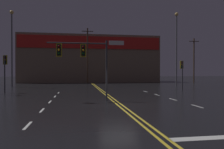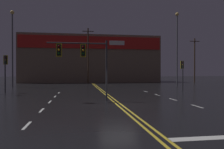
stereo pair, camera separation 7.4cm
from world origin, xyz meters
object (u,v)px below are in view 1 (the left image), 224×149
(traffic_signal_corner_northeast, at_px, (182,68))
(traffic_signal_median, at_px, (81,55))
(traffic_signal_corner_northwest, at_px, (5,65))
(streetlight_near_left, at_px, (177,40))
(streetlight_near_right, at_px, (12,39))

(traffic_signal_corner_northeast, bearing_deg, traffic_signal_median, -144.25)
(traffic_signal_median, xyz_separation_m, traffic_signal_corner_northwest, (-7.90, 7.99, -0.57))
(traffic_signal_corner_northeast, relative_size, streetlight_near_left, 0.31)
(traffic_signal_median, xyz_separation_m, streetlight_near_left, (15.45, 16.51, 3.80))
(traffic_signal_median, bearing_deg, streetlight_near_left, 46.91)
(streetlight_near_right, bearing_deg, streetlight_near_left, -1.67)
(traffic_signal_corner_northwest, height_order, traffic_signal_corner_northeast, traffic_signal_corner_northwest)
(traffic_signal_median, distance_m, streetlight_near_left, 22.93)
(traffic_signal_corner_northeast, relative_size, streetlight_near_right, 0.32)
(traffic_signal_median, height_order, traffic_signal_corner_northwest, traffic_signal_median)
(traffic_signal_corner_northeast, xyz_separation_m, streetlight_near_left, (2.77, 7.38, 4.64))
(traffic_signal_median, xyz_separation_m, traffic_signal_corner_northeast, (12.68, 9.13, -0.84))
(streetlight_near_left, bearing_deg, streetlight_near_right, 178.33)
(traffic_signal_corner_northeast, xyz_separation_m, streetlight_near_right, (-22.49, 8.12, 4.34))
(traffic_signal_corner_northeast, distance_m, streetlight_near_left, 9.15)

